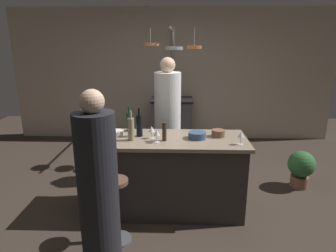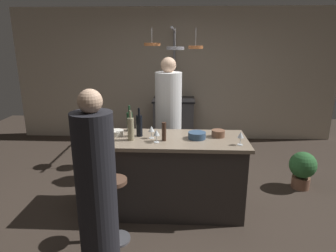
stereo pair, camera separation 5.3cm
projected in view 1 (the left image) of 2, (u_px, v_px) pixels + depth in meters
ground_plane at (168, 208)px, 3.59m from camera, size 9.00×9.00×0.00m
back_wall at (172, 75)px, 5.97m from camera, size 6.40×0.16×2.60m
kitchen_island at (168, 174)px, 3.47m from camera, size 1.80×0.72×0.90m
stove_range at (172, 121)px, 5.82m from camera, size 0.80×0.64×0.89m
chef at (168, 125)px, 4.21m from camera, size 0.37×0.37×1.75m
bar_stool_left at (116, 208)px, 2.91m from camera, size 0.28×0.28×0.68m
guest_left at (98, 191)px, 2.48m from camera, size 0.34×0.34×1.61m
overhead_pot_rack at (172, 58)px, 4.89m from camera, size 0.88×1.50×2.17m
potted_plant at (301, 167)px, 4.05m from camera, size 0.36×0.36×0.52m
pepper_mill at (164, 132)px, 3.23m from camera, size 0.05×0.05×0.21m
wine_bottle_green at (129, 121)px, 3.59m from camera, size 0.07×0.07×0.31m
wine_bottle_white at (131, 129)px, 3.24m from camera, size 0.07×0.07×0.33m
wine_bottle_dark at (139, 125)px, 3.38m from camera, size 0.07×0.07×0.33m
wine_glass_by_chef at (157, 133)px, 3.17m from camera, size 0.07×0.07×0.15m
wine_glass_near_left_guest at (152, 129)px, 3.31m from camera, size 0.07×0.07×0.15m
wine_glass_near_right_guest at (241, 135)px, 3.11m from camera, size 0.07×0.07×0.15m
mixing_bowl_ceramic at (116, 133)px, 3.43m from camera, size 0.17×0.17×0.06m
mixing_bowl_blue at (197, 135)px, 3.32m from camera, size 0.20×0.20×0.08m
mixing_bowl_wooden at (218, 133)px, 3.39m from camera, size 0.15×0.15×0.08m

